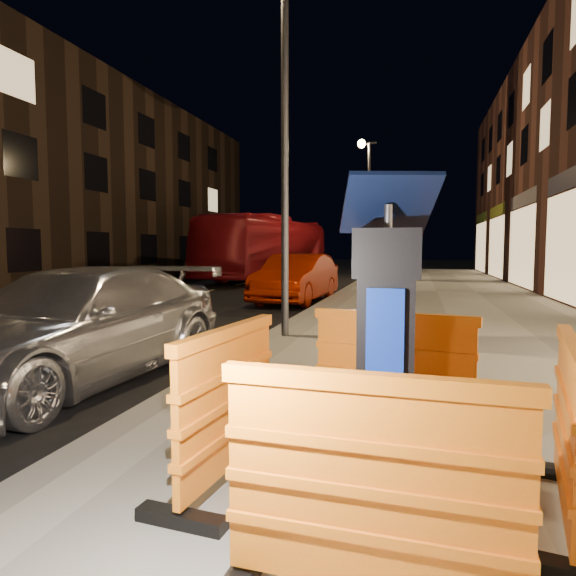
% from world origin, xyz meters
% --- Properties ---
extents(ground_plane, '(120.00, 120.00, 0.00)m').
position_xyz_m(ground_plane, '(0.00, 0.00, 0.00)').
color(ground_plane, black).
rests_on(ground_plane, ground).
extents(sidewalk, '(6.00, 60.00, 0.15)m').
position_xyz_m(sidewalk, '(3.00, 0.00, 0.07)').
color(sidewalk, gray).
rests_on(sidewalk, ground).
extents(kerb, '(0.30, 60.00, 0.15)m').
position_xyz_m(kerb, '(0.00, 0.00, 0.07)').
color(kerb, slate).
rests_on(kerb, ground).
extents(parking_kiosk, '(0.62, 0.62, 1.74)m').
position_xyz_m(parking_kiosk, '(2.17, -2.19, 1.02)').
color(parking_kiosk, black).
rests_on(parking_kiosk, sidewalk).
extents(barrier_front, '(1.27, 0.59, 0.97)m').
position_xyz_m(barrier_front, '(2.17, -3.14, 0.63)').
color(barrier_front, orange).
rests_on(barrier_front, sidewalk).
extents(barrier_back, '(1.32, 0.75, 0.97)m').
position_xyz_m(barrier_back, '(2.17, -1.24, 0.63)').
color(barrier_back, orange).
rests_on(barrier_back, sidewalk).
extents(barrier_kerbside, '(0.65, 1.29, 0.97)m').
position_xyz_m(barrier_kerbside, '(1.22, -2.19, 0.63)').
color(barrier_kerbside, orange).
rests_on(barrier_kerbside, sidewalk).
extents(barrier_bldgside, '(0.73, 1.32, 0.97)m').
position_xyz_m(barrier_bldgside, '(3.12, -2.19, 0.63)').
color(barrier_bldgside, orange).
rests_on(barrier_bldgside, sidewalk).
extents(car_silver, '(2.27, 4.80, 1.35)m').
position_xyz_m(car_silver, '(-1.59, 0.14, 0.00)').
color(car_silver, silver).
rests_on(car_silver, ground).
extents(car_red, '(1.81, 4.35, 1.40)m').
position_xyz_m(car_red, '(-1.01, 9.28, 0.00)').
color(car_red, '#991A02').
rests_on(car_red, ground).
extents(bus_doubledecker, '(3.75, 11.24, 3.07)m').
position_xyz_m(bus_doubledecker, '(-4.71, 19.05, 0.00)').
color(bus_doubledecker, maroon).
rests_on(bus_doubledecker, ground).
extents(street_lamp_mid, '(0.12, 0.12, 6.00)m').
position_xyz_m(street_lamp_mid, '(0.25, 3.00, 3.15)').
color(street_lamp_mid, '#3F3F44').
rests_on(street_lamp_mid, sidewalk).
extents(street_lamp_far, '(0.12, 0.12, 6.00)m').
position_xyz_m(street_lamp_far, '(0.25, 18.00, 3.15)').
color(street_lamp_far, '#3F3F44').
rests_on(street_lamp_far, sidewalk).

